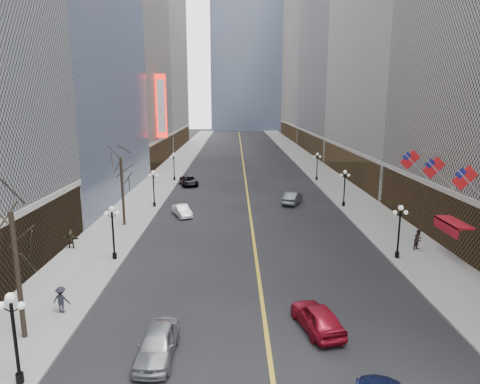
{
  "coord_description": "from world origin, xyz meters",
  "views": [
    {
      "loc": [
        -1.78,
        -3.72,
        13.0
      ],
      "look_at": [
        -1.53,
        16.5,
        8.68
      ],
      "focal_mm": 32.0,
      "sensor_mm": 36.0,
      "label": 1
    }
  ],
  "objects_px": {
    "streetlamp_west_3": "(174,164)",
    "car_nb_near": "(157,344)",
    "streetlamp_east_1": "(399,226)",
    "car_nb_far": "(189,181)",
    "car_sb_far": "(292,198)",
    "streetlamp_west_0": "(14,329)",
    "streetlamp_east_2": "(345,184)",
    "streetlamp_west_2": "(154,185)",
    "streetlamp_east_3": "(317,163)",
    "streetlamp_west_1": "(113,227)",
    "car_sb_mid": "(317,317)",
    "car_nb_mid": "(182,211)"
  },
  "relations": [
    {
      "from": "streetlamp_west_3",
      "to": "car_nb_near",
      "type": "xyz_separation_m",
      "value": [
        6.01,
        -49.82,
        -2.12
      ]
    },
    {
      "from": "car_nb_near",
      "to": "car_nb_far",
      "type": "xyz_separation_m",
      "value": [
        -3.21,
        46.02,
        -0.06
      ]
    },
    {
      "from": "streetlamp_west_0",
      "to": "car_sb_far",
      "type": "xyz_separation_m",
      "value": [
        17.44,
        35.85,
        -2.12
      ]
    },
    {
      "from": "streetlamp_east_2",
      "to": "car_sb_mid",
      "type": "bearing_deg",
      "value": -106.85
    },
    {
      "from": "streetlamp_east_2",
      "to": "streetlamp_west_0",
      "type": "bearing_deg",
      "value": -124.77
    },
    {
      "from": "car_nb_far",
      "to": "car_nb_near",
      "type": "bearing_deg",
      "value": -101.8
    },
    {
      "from": "streetlamp_west_2",
      "to": "car_nb_far",
      "type": "distance_m",
      "value": 14.64
    },
    {
      "from": "car_nb_mid",
      "to": "car_sb_far",
      "type": "xyz_separation_m",
      "value": [
        13.51,
        5.91,
        0.13
      ]
    },
    {
      "from": "streetlamp_west_2",
      "to": "car_nb_far",
      "type": "xyz_separation_m",
      "value": [
        2.8,
        14.2,
        -2.18
      ]
    },
    {
      "from": "car_nb_far",
      "to": "streetlamp_west_0",
      "type": "bearing_deg",
      "value": -109.12
    },
    {
      "from": "streetlamp_west_0",
      "to": "car_sb_mid",
      "type": "bearing_deg",
      "value": 18.11
    },
    {
      "from": "streetlamp_east_2",
      "to": "streetlamp_west_1",
      "type": "distance_m",
      "value": 29.68
    },
    {
      "from": "streetlamp_west_1",
      "to": "car_nb_far",
      "type": "xyz_separation_m",
      "value": [
        2.8,
        32.2,
        -2.18
      ]
    },
    {
      "from": "streetlamp_east_3",
      "to": "car_nb_mid",
      "type": "height_order",
      "value": "streetlamp_east_3"
    },
    {
      "from": "streetlamp_east_3",
      "to": "streetlamp_west_3",
      "type": "xyz_separation_m",
      "value": [
        -23.6,
        0.0,
        0.0
      ]
    },
    {
      "from": "streetlamp_east_2",
      "to": "streetlamp_east_3",
      "type": "distance_m",
      "value": 18.0
    },
    {
      "from": "car_nb_far",
      "to": "streetlamp_east_3",
      "type": "bearing_deg",
      "value": -5.44
    },
    {
      "from": "streetlamp_west_3",
      "to": "car_sb_far",
      "type": "relative_size",
      "value": 0.95
    },
    {
      "from": "car_nb_mid",
      "to": "streetlamp_west_0",
      "type": "bearing_deg",
      "value": -120.94
    },
    {
      "from": "streetlamp_east_3",
      "to": "car_sb_mid",
      "type": "xyz_separation_m",
      "value": [
        -8.84,
        -47.17,
        -2.12
      ]
    },
    {
      "from": "car_nb_mid",
      "to": "car_sb_far",
      "type": "height_order",
      "value": "car_sb_far"
    },
    {
      "from": "streetlamp_east_2",
      "to": "streetlamp_west_0",
      "type": "relative_size",
      "value": 1.0
    },
    {
      "from": "streetlamp_west_0",
      "to": "streetlamp_east_2",
      "type": "bearing_deg",
      "value": 55.23
    },
    {
      "from": "streetlamp_east_1",
      "to": "streetlamp_west_2",
      "type": "relative_size",
      "value": 1.0
    },
    {
      "from": "streetlamp_east_3",
      "to": "car_sb_far",
      "type": "distance_m",
      "value": 17.41
    },
    {
      "from": "streetlamp_west_3",
      "to": "car_sb_mid",
      "type": "distance_m",
      "value": 49.47
    },
    {
      "from": "streetlamp_east_3",
      "to": "car_nb_near",
      "type": "height_order",
      "value": "streetlamp_east_3"
    },
    {
      "from": "car_nb_near",
      "to": "car_sb_far",
      "type": "distance_m",
      "value": 35.56
    },
    {
      "from": "streetlamp_west_0",
      "to": "streetlamp_west_3",
      "type": "bearing_deg",
      "value": 90.0
    },
    {
      "from": "streetlamp_east_2",
      "to": "car_sb_far",
      "type": "height_order",
      "value": "streetlamp_east_2"
    },
    {
      "from": "streetlamp_west_0",
      "to": "car_nb_near",
      "type": "distance_m",
      "value": 6.74
    },
    {
      "from": "car_sb_far",
      "to": "streetlamp_west_2",
      "type": "bearing_deg",
      "value": 27.12
    },
    {
      "from": "car_nb_far",
      "to": "car_sb_far",
      "type": "relative_size",
      "value": 1.1
    },
    {
      "from": "streetlamp_east_1",
      "to": "streetlamp_west_3",
      "type": "height_order",
      "value": "same"
    },
    {
      "from": "streetlamp_west_1",
      "to": "car_nb_mid",
      "type": "xyz_separation_m",
      "value": [
        3.93,
        13.94,
        -2.25
      ]
    },
    {
      "from": "streetlamp_west_0",
      "to": "car_nb_far",
      "type": "xyz_separation_m",
      "value": [
        2.8,
        48.2,
        -2.18
      ]
    },
    {
      "from": "streetlamp_west_0",
      "to": "car_nb_mid",
      "type": "xyz_separation_m",
      "value": [
        3.93,
        29.94,
        -2.25
      ]
    },
    {
      "from": "car_nb_far",
      "to": "streetlamp_west_1",
      "type": "bearing_deg",
      "value": -110.76
    },
    {
      "from": "streetlamp_west_2",
      "to": "car_nb_near",
      "type": "distance_m",
      "value": 32.45
    },
    {
      "from": "streetlamp_west_3",
      "to": "streetlamp_east_1",
      "type": "bearing_deg",
      "value": -56.75
    },
    {
      "from": "streetlamp_east_2",
      "to": "car_sb_far",
      "type": "distance_m",
      "value": 6.77
    },
    {
      "from": "streetlamp_west_1",
      "to": "streetlamp_west_3",
      "type": "relative_size",
      "value": 1.0
    },
    {
      "from": "streetlamp_east_3",
      "to": "streetlamp_west_0",
      "type": "height_order",
      "value": "same"
    },
    {
      "from": "car_nb_far",
      "to": "car_sb_far",
      "type": "distance_m",
      "value": 19.15
    },
    {
      "from": "streetlamp_west_3",
      "to": "car_sb_mid",
      "type": "height_order",
      "value": "streetlamp_west_3"
    },
    {
      "from": "streetlamp_west_0",
      "to": "car_nb_mid",
      "type": "distance_m",
      "value": 30.28
    },
    {
      "from": "streetlamp_east_1",
      "to": "streetlamp_west_0",
      "type": "distance_m",
      "value": 28.51
    },
    {
      "from": "streetlamp_east_3",
      "to": "car_sb_far",
      "type": "height_order",
      "value": "streetlamp_east_3"
    },
    {
      "from": "streetlamp_west_1",
      "to": "streetlamp_west_2",
      "type": "xyz_separation_m",
      "value": [
        0.0,
        18.0,
        0.0
      ]
    },
    {
      "from": "car_sb_far",
      "to": "streetlamp_west_0",
      "type": "bearing_deg",
      "value": 85.12
    }
  ]
}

